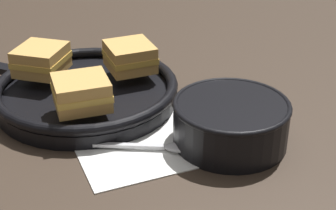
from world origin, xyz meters
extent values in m
plane|color=#382B21|center=(0.00, 0.00, 0.00)|extent=(4.00, 4.00, 0.00)
cube|color=white|center=(-0.06, -0.05, 0.00)|extent=(0.23, 0.20, 0.00)
cylinder|color=black|center=(0.06, -0.07, 0.03)|extent=(0.17, 0.17, 0.07)
cylinder|color=#C14C19|center=(0.06, -0.07, 0.05)|extent=(0.15, 0.15, 0.01)
torus|color=black|center=(0.06, -0.07, 0.06)|extent=(0.17, 0.17, 0.01)
cube|color=silver|center=(-0.09, -0.06, 0.01)|extent=(0.11, 0.04, 0.01)
ellipsoid|color=silver|center=(-0.01, -0.08, 0.01)|extent=(0.06, 0.04, 0.01)
cylinder|color=black|center=(-0.13, 0.10, 0.01)|extent=(0.30, 0.30, 0.02)
torus|color=black|center=(-0.13, 0.10, 0.03)|extent=(0.31, 0.31, 0.02)
cube|color=tan|center=(-0.20, 0.15, 0.05)|extent=(0.11, 0.11, 0.02)
cube|color=gold|center=(-0.20, 0.15, 0.07)|extent=(0.11, 0.11, 0.01)
cube|color=tan|center=(-0.20, 0.15, 0.08)|extent=(0.11, 0.11, 0.02)
cube|color=tan|center=(-0.15, 0.01, 0.05)|extent=(0.09, 0.08, 0.02)
cube|color=gold|center=(-0.15, 0.01, 0.07)|extent=(0.09, 0.09, 0.01)
cube|color=tan|center=(-0.15, 0.01, 0.08)|extent=(0.09, 0.08, 0.02)
cube|color=tan|center=(-0.05, 0.13, 0.05)|extent=(0.09, 0.09, 0.02)
cube|color=gold|center=(-0.05, 0.13, 0.07)|extent=(0.09, 0.09, 0.01)
cube|color=tan|center=(-0.05, 0.13, 0.08)|extent=(0.09, 0.09, 0.02)
camera|label=1|loc=(-0.17, -0.69, 0.42)|focal=55.00mm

